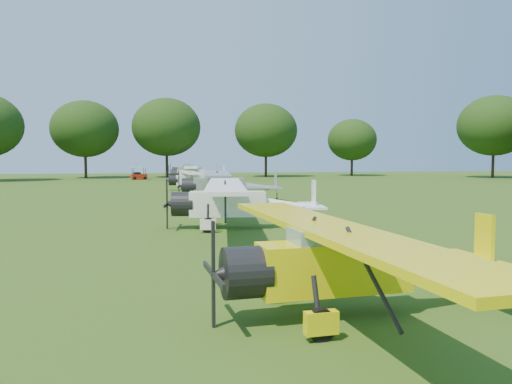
# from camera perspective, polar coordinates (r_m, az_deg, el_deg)

# --- Properties ---
(ground) EXTENTS (160.00, 160.00, 0.00)m
(ground) POSITION_cam_1_polar(r_m,az_deg,el_deg) (26.30, -3.55, -3.21)
(ground) COLOR #274A12
(ground) RESTS_ON ground
(tree_belt) EXTENTS (137.36, 130.27, 14.52)m
(tree_belt) POSITION_cam_1_polar(r_m,az_deg,el_deg) (27.35, 3.99, 13.95)
(tree_belt) COLOR black
(tree_belt) RESTS_ON ground
(aircraft_2) EXTENTS (6.62, 10.55, 2.08)m
(aircraft_2) POSITION_cam_1_polar(r_m,az_deg,el_deg) (10.68, 11.35, -7.32)
(aircraft_2) COLOR yellow
(aircraft_2) RESTS_ON ground
(aircraft_3) EXTENTS (7.33, 11.64, 2.28)m
(aircraft_3) POSITION_cam_1_polar(r_m,az_deg,el_deg) (23.09, -1.93, -0.87)
(aircraft_3) COLOR white
(aircraft_3) RESTS_ON ground
(aircraft_4) EXTENTS (7.60, 12.10, 2.38)m
(aircraft_4) POSITION_cam_1_polar(r_m,az_deg,el_deg) (36.55, -3.40, 1.00)
(aircraft_4) COLOR silver
(aircraft_4) RESTS_ON ground
(aircraft_5) EXTENTS (6.32, 10.07, 1.98)m
(aircraft_5) POSITION_cam_1_polar(r_m,az_deg,el_deg) (50.42, -6.90, 1.54)
(aircraft_5) COLOR white
(aircraft_5) RESTS_ON ground
(aircraft_6) EXTENTS (7.35, 11.70, 2.30)m
(aircraft_6) POSITION_cam_1_polar(r_m,az_deg,el_deg) (62.97, -6.89, 2.20)
(aircraft_6) COLOR white
(aircraft_6) RESTS_ON ground
(aircraft_7) EXTENTS (7.58, 12.06, 2.38)m
(aircraft_7) POSITION_cam_1_polar(r_m,az_deg,el_deg) (76.90, -7.18, 2.55)
(aircraft_7) COLOR silver
(aircraft_7) RESTS_ON ground
(golf_cart) EXTENTS (2.47, 1.87, 1.88)m
(golf_cart) POSITION_cam_1_polar(r_m,az_deg,el_deg) (75.61, -13.28, 1.87)
(golf_cart) COLOR #AA1E0C
(golf_cart) RESTS_ON ground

